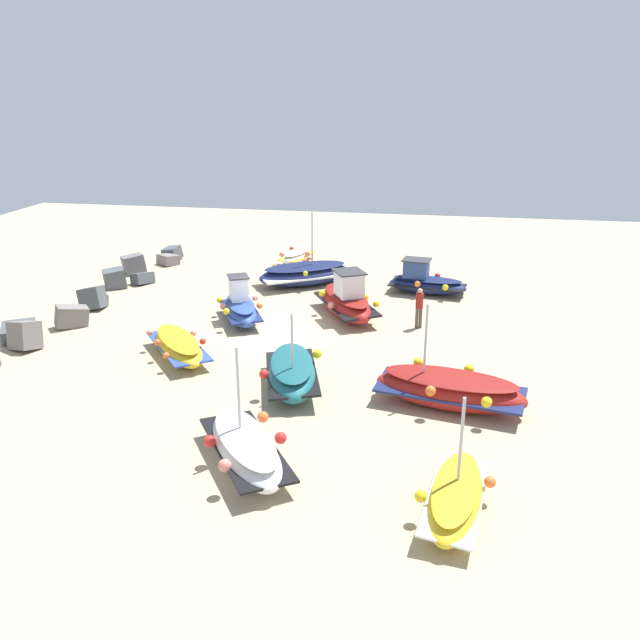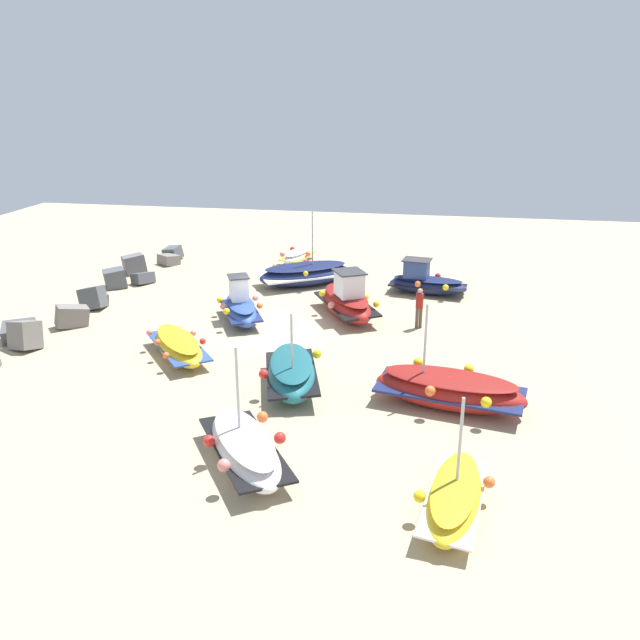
{
  "view_description": "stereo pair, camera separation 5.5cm",
  "coord_description": "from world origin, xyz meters",
  "px_view_note": "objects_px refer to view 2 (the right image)",
  "views": [
    {
      "loc": [
        -25.24,
        -6.8,
        9.79
      ],
      "look_at": [
        -0.83,
        -2.42,
        0.9
      ],
      "focal_mm": 36.8,
      "sensor_mm": 36.0,
      "label": 1
    },
    {
      "loc": [
        -25.23,
        -6.85,
        9.79
      ],
      "look_at": [
        -0.83,
        -2.42,
        0.9
      ],
      "focal_mm": 36.8,
      "sensor_mm": 36.0,
      "label": 2
    }
  ],
  "objects_px": {
    "fishing_boat_1": "(240,308)",
    "fishing_boat_6": "(347,301)",
    "fishing_boat_0": "(426,282)",
    "fishing_boat_4": "(449,390)",
    "fishing_boat_7": "(178,346)",
    "fishing_boat_9": "(291,373)",
    "fishing_boat_5": "(298,256)",
    "fishing_boat_3": "(306,274)",
    "fishing_boat_8": "(455,497)",
    "fishing_boat_2": "(245,448)",
    "person_walking": "(419,305)"
  },
  "relations": [
    {
      "from": "fishing_boat_6",
      "to": "fishing_boat_8",
      "type": "height_order",
      "value": "fishing_boat_8"
    },
    {
      "from": "fishing_boat_7",
      "to": "fishing_boat_4",
      "type": "bearing_deg",
      "value": -141.65
    },
    {
      "from": "fishing_boat_1",
      "to": "fishing_boat_7",
      "type": "distance_m",
      "value": 4.47
    },
    {
      "from": "fishing_boat_6",
      "to": "fishing_boat_2",
      "type": "bearing_deg",
      "value": -33.1
    },
    {
      "from": "fishing_boat_0",
      "to": "fishing_boat_5",
      "type": "bearing_deg",
      "value": -23.8
    },
    {
      "from": "fishing_boat_2",
      "to": "fishing_boat_6",
      "type": "bearing_deg",
      "value": 141.88
    },
    {
      "from": "fishing_boat_3",
      "to": "fishing_boat_6",
      "type": "relative_size",
      "value": 1.13
    },
    {
      "from": "fishing_boat_5",
      "to": "fishing_boat_9",
      "type": "bearing_deg",
      "value": -156.05
    },
    {
      "from": "fishing_boat_7",
      "to": "fishing_boat_5",
      "type": "bearing_deg",
      "value": -44.31
    },
    {
      "from": "fishing_boat_2",
      "to": "fishing_boat_5",
      "type": "height_order",
      "value": "fishing_boat_2"
    },
    {
      "from": "fishing_boat_3",
      "to": "fishing_boat_5",
      "type": "xyz_separation_m",
      "value": [
        4.43,
        1.39,
        -0.2
      ]
    },
    {
      "from": "fishing_boat_7",
      "to": "fishing_boat_9",
      "type": "bearing_deg",
      "value": -150.21
    },
    {
      "from": "fishing_boat_0",
      "to": "person_walking",
      "type": "xyz_separation_m",
      "value": [
        -5.09,
        0.16,
        0.46
      ]
    },
    {
      "from": "fishing_boat_8",
      "to": "fishing_boat_9",
      "type": "distance_m",
      "value": 8.13
    },
    {
      "from": "fishing_boat_3",
      "to": "fishing_boat_4",
      "type": "distance_m",
      "value": 14.63
    },
    {
      "from": "fishing_boat_8",
      "to": "fishing_boat_7",
      "type": "bearing_deg",
      "value": -118.92
    },
    {
      "from": "fishing_boat_5",
      "to": "fishing_boat_6",
      "type": "distance_m",
      "value": 9.93
    },
    {
      "from": "fishing_boat_4",
      "to": "fishing_boat_6",
      "type": "relative_size",
      "value": 1.09
    },
    {
      "from": "fishing_boat_2",
      "to": "fishing_boat_8",
      "type": "relative_size",
      "value": 1.12
    },
    {
      "from": "fishing_boat_5",
      "to": "fishing_boat_8",
      "type": "xyz_separation_m",
      "value": [
        -22.76,
        -8.78,
        0.04
      ]
    },
    {
      "from": "fishing_boat_1",
      "to": "fishing_boat_9",
      "type": "height_order",
      "value": "fishing_boat_9"
    },
    {
      "from": "fishing_boat_5",
      "to": "fishing_boat_9",
      "type": "distance_m",
      "value": 17.03
    },
    {
      "from": "fishing_boat_5",
      "to": "fishing_boat_4",
      "type": "bearing_deg",
      "value": -140.63
    },
    {
      "from": "fishing_boat_3",
      "to": "fishing_boat_6",
      "type": "height_order",
      "value": "fishing_boat_3"
    },
    {
      "from": "fishing_boat_0",
      "to": "fishing_boat_8",
      "type": "distance_m",
      "value": 17.94
    },
    {
      "from": "fishing_boat_1",
      "to": "person_walking",
      "type": "height_order",
      "value": "fishing_boat_1"
    },
    {
      "from": "fishing_boat_2",
      "to": "person_walking",
      "type": "relative_size",
      "value": 2.48
    },
    {
      "from": "fishing_boat_0",
      "to": "fishing_boat_6",
      "type": "height_order",
      "value": "fishing_boat_6"
    },
    {
      "from": "fishing_boat_5",
      "to": "fishing_boat_3",
      "type": "bearing_deg",
      "value": -150.1
    },
    {
      "from": "fishing_boat_8",
      "to": "fishing_boat_6",
      "type": "bearing_deg",
      "value": -152.53
    },
    {
      "from": "fishing_boat_5",
      "to": "fishing_boat_6",
      "type": "bearing_deg",
      "value": -142.56
    },
    {
      "from": "fishing_boat_3",
      "to": "fishing_boat_5",
      "type": "distance_m",
      "value": 4.65
    },
    {
      "from": "fishing_boat_0",
      "to": "fishing_boat_9",
      "type": "xyz_separation_m",
      "value": [
        -11.83,
        4.21,
        0.0
      ]
    },
    {
      "from": "fishing_boat_0",
      "to": "fishing_boat_4",
      "type": "relative_size",
      "value": 0.79
    },
    {
      "from": "fishing_boat_5",
      "to": "fishing_boat_8",
      "type": "bearing_deg",
      "value": -146.4
    },
    {
      "from": "fishing_boat_0",
      "to": "person_walking",
      "type": "bearing_deg",
      "value": 97.05
    },
    {
      "from": "fishing_boat_7",
      "to": "fishing_boat_9",
      "type": "height_order",
      "value": "fishing_boat_9"
    },
    {
      "from": "fishing_boat_1",
      "to": "fishing_boat_3",
      "type": "distance_m",
      "value": 6.26
    },
    {
      "from": "fishing_boat_1",
      "to": "fishing_boat_6",
      "type": "height_order",
      "value": "fishing_boat_6"
    },
    {
      "from": "fishing_boat_3",
      "to": "fishing_boat_0",
      "type": "bearing_deg",
      "value": 143.22
    },
    {
      "from": "fishing_boat_0",
      "to": "fishing_boat_9",
      "type": "height_order",
      "value": "fishing_boat_9"
    },
    {
      "from": "fishing_boat_8",
      "to": "fishing_boat_4",
      "type": "bearing_deg",
      "value": -169.87
    },
    {
      "from": "fishing_boat_3",
      "to": "fishing_boat_7",
      "type": "xyz_separation_m",
      "value": [
        -10.35,
        2.86,
        -0.14
      ]
    },
    {
      "from": "fishing_boat_0",
      "to": "fishing_boat_6",
      "type": "bearing_deg",
      "value": 59.49
    },
    {
      "from": "fishing_boat_3",
      "to": "fishing_boat_6",
      "type": "distance_m",
      "value": 5.36
    },
    {
      "from": "fishing_boat_2",
      "to": "fishing_boat_1",
      "type": "bearing_deg",
      "value": 163.83
    },
    {
      "from": "fishing_boat_5",
      "to": "person_walking",
      "type": "relative_size",
      "value": 1.79
    },
    {
      "from": "fishing_boat_7",
      "to": "fishing_boat_0",
      "type": "bearing_deg",
      "value": -81.02
    },
    {
      "from": "fishing_boat_3",
      "to": "fishing_boat_4",
      "type": "bearing_deg",
      "value": 87.01
    },
    {
      "from": "fishing_boat_8",
      "to": "fishing_boat_3",
      "type": "bearing_deg",
      "value": -149.03
    }
  ]
}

